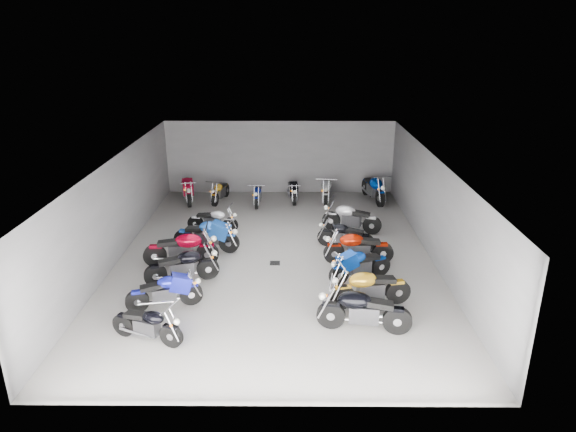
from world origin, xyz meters
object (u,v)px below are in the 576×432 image
at_px(motorcycle_left_c, 183,266).
at_px(motorcycle_right_e, 345,235).
at_px(motorcycle_back_a, 188,189).
at_px(motorcycle_back_d, 292,190).
at_px(motorcycle_right_b, 370,288).
at_px(motorcycle_back_b, 220,191).
at_px(motorcycle_back_e, 327,190).
at_px(motorcycle_right_f, 351,218).
at_px(motorcycle_left_a, 148,324).
at_px(motorcycle_left_b, 165,292).
at_px(motorcycle_right_d, 358,247).
at_px(motorcycle_back_f, 374,188).
at_px(drain_grate, 275,263).
at_px(motorcycle_back_c, 258,194).
at_px(motorcycle_right_c, 359,265).
at_px(motorcycle_left_e, 207,236).
at_px(motorcycle_right_a, 363,310).
at_px(motorcycle_left_d, 182,249).
at_px(motorcycle_left_f, 213,220).

xyz_separation_m(motorcycle_left_c, motorcycle_right_e, (4.91, 2.50, -0.05)).
bearing_deg(motorcycle_back_a, motorcycle_back_d, 167.30).
height_order(motorcycle_right_b, motorcycle_back_b, motorcycle_right_b).
bearing_deg(motorcycle_back_e, motorcycle_right_f, 106.71).
relative_size(motorcycle_left_a, motorcycle_back_b, 0.97).
relative_size(motorcycle_right_e, motorcycle_back_e, 0.84).
relative_size(motorcycle_left_b, motorcycle_right_d, 0.89).
height_order(motorcycle_back_a, motorcycle_back_d, motorcycle_back_a).
bearing_deg(motorcycle_back_f, motorcycle_left_b, 40.55).
height_order(drain_grate, motorcycle_back_f, motorcycle_back_f).
bearing_deg(motorcycle_back_c, motorcycle_back_a, -5.45).
relative_size(drain_grate, motorcycle_back_c, 0.17).
relative_size(drain_grate, motorcycle_back_a, 0.14).
xyz_separation_m(motorcycle_right_c, motorcycle_back_e, (-0.49, 7.21, 0.06)).
distance_m(motorcycle_left_e, motorcycle_right_d, 4.93).
bearing_deg(motorcycle_back_d, motorcycle_right_a, 92.55).
distance_m(motorcycle_right_d, motorcycle_back_f, 6.35).
bearing_deg(motorcycle_right_b, motorcycle_left_a, 96.34).
height_order(drain_grate, motorcycle_left_d, motorcycle_left_d).
bearing_deg(motorcycle_back_b, motorcycle_left_f, 106.14).
height_order(motorcycle_right_a, motorcycle_back_a, motorcycle_back_a).
height_order(drain_grate, motorcycle_left_f, motorcycle_left_f).
xyz_separation_m(motorcycle_back_d, motorcycle_back_e, (1.45, -0.19, 0.08)).
distance_m(motorcycle_left_b, motorcycle_back_a, 8.96).
height_order(motorcycle_left_b, motorcycle_left_e, motorcycle_left_e).
bearing_deg(motorcycle_right_c, motorcycle_left_e, 42.03).
bearing_deg(motorcycle_left_b, motorcycle_back_e, 135.31).
height_order(motorcycle_right_c, motorcycle_back_d, motorcycle_right_c).
xyz_separation_m(motorcycle_right_e, motorcycle_back_b, (-4.82, 4.92, -0.01)).
relative_size(motorcycle_left_a, motorcycle_back_c, 0.98).
bearing_deg(motorcycle_back_c, motorcycle_right_c, 117.47).
bearing_deg(motorcycle_left_c, motorcycle_back_a, 172.33).
relative_size(motorcycle_left_c, motorcycle_back_e, 0.93).
height_order(motorcycle_right_d, motorcycle_back_a, motorcycle_back_a).
relative_size(motorcycle_left_f, motorcycle_back_e, 0.83).
bearing_deg(motorcycle_right_c, motorcycle_right_d, -28.62).
bearing_deg(motorcycle_left_b, motorcycle_right_d, 101.33).
bearing_deg(motorcycle_back_e, motorcycle_right_a, 97.01).
height_order(motorcycle_left_b, motorcycle_left_d, motorcycle_left_d).
xyz_separation_m(motorcycle_left_a, motorcycle_right_f, (5.50, 7.03, 0.06)).
relative_size(motorcycle_left_a, motorcycle_right_e, 0.97).
bearing_deg(motorcycle_back_d, motorcycle_left_c, 60.36).
xyz_separation_m(motorcycle_left_c, motorcycle_left_d, (-0.25, 1.14, 0.04)).
bearing_deg(motorcycle_left_b, motorcycle_right_f, 118.99).
bearing_deg(motorcycle_right_f, motorcycle_back_d, 49.40).
height_order(motorcycle_right_d, motorcycle_back_e, motorcycle_back_e).
bearing_deg(motorcycle_right_a, motorcycle_left_f, 43.93).
xyz_separation_m(drain_grate, motorcycle_right_c, (2.50, -1.13, 0.48)).
bearing_deg(motorcycle_right_d, motorcycle_back_d, 16.45).
height_order(motorcycle_left_d, motorcycle_right_d, motorcycle_left_d).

